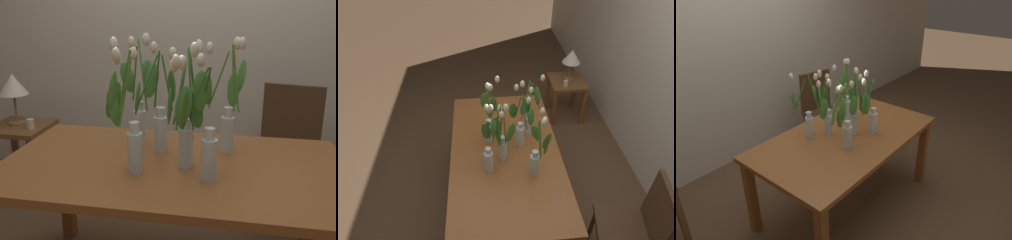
# 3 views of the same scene
# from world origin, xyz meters

# --- Properties ---
(ground_plane) EXTENTS (18.00, 18.00, 0.00)m
(ground_plane) POSITION_xyz_m (0.00, 0.00, 0.00)
(ground_plane) COLOR brown
(dining_table) EXTENTS (1.60, 0.90, 0.74)m
(dining_table) POSITION_xyz_m (0.00, 0.00, 0.65)
(dining_table) COLOR brown
(dining_table) RESTS_ON ground
(tulip_vase_0) EXTENTS (0.22, 0.15, 0.57)m
(tulip_vase_0) POSITION_xyz_m (0.24, 0.21, 0.95)
(tulip_vase_0) COLOR silver
(tulip_vase_0) RESTS_ON dining_table
(tulip_vase_1) EXTENTS (0.21, 0.21, 0.54)m
(tulip_vase_1) POSITION_xyz_m (-0.10, 0.14, 0.95)
(tulip_vase_1) COLOR silver
(tulip_vase_1) RESTS_ON dining_table
(tulip_vase_2) EXTENTS (0.19, 0.24, 0.57)m
(tulip_vase_2) POSITION_xyz_m (0.08, -0.05, 0.97)
(tulip_vase_2) COLOR silver
(tulip_vase_2) RESTS_ON dining_table
(tulip_vase_3) EXTENTS (0.19, 0.17, 0.58)m
(tulip_vase_3) POSITION_xyz_m (-0.18, -0.12, 0.95)
(tulip_vase_3) COLOR silver
(tulip_vase_3) RESTS_ON dining_table
(tulip_vase_4) EXTENTS (0.17, 0.17, 0.52)m
(tulip_vase_4) POSITION_xyz_m (0.16, -0.13, 0.91)
(tulip_vase_4) COLOR silver
(tulip_vase_4) RESTS_ON dining_table
(tulip_vase_5) EXTENTS (0.26, 0.23, 0.58)m
(tulip_vase_5) POSITION_xyz_m (-0.21, 0.23, 0.93)
(tulip_vase_5) COLOR silver
(tulip_vase_5) RESTS_ON dining_table
(dining_chair) EXTENTS (0.48, 0.48, 0.93)m
(dining_chair) POSITION_xyz_m (0.64, 0.91, 0.52)
(dining_chair) COLOR #4C331E
(dining_chair) RESTS_ON ground
(side_table) EXTENTS (0.44, 0.44, 0.55)m
(side_table) POSITION_xyz_m (-1.36, 0.92, 0.43)
(side_table) COLOR brown
(side_table) RESTS_ON ground
(table_lamp) EXTENTS (0.22, 0.22, 0.40)m
(table_lamp) POSITION_xyz_m (-1.39, 0.94, 0.86)
(table_lamp) COLOR olive
(table_lamp) RESTS_ON side_table
(pillar_candle) EXTENTS (0.06, 0.06, 0.07)m
(pillar_candle) POSITION_xyz_m (-1.23, 0.86, 0.59)
(pillar_candle) COLOR beige
(pillar_candle) RESTS_ON side_table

